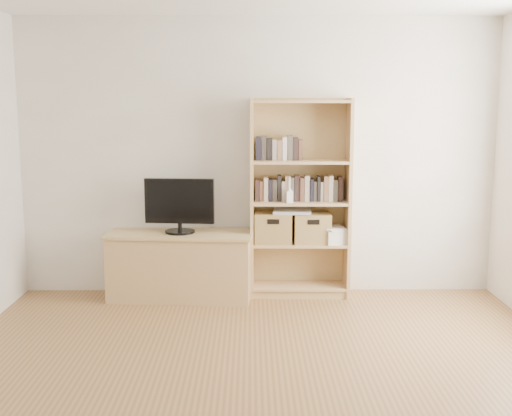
{
  "coord_description": "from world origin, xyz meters",
  "views": [
    {
      "loc": [
        -0.07,
        -3.57,
        1.82
      ],
      "look_at": [
        -0.02,
        1.9,
        0.91
      ],
      "focal_mm": 45.0,
      "sensor_mm": 36.0,
      "label": 1
    }
  ],
  "objects_px": {
    "bookshelf": "(300,199)",
    "television": "(180,206)",
    "basket_left": "(273,227)",
    "basket_right": "(312,228)",
    "laptop": "(292,211)",
    "tv_stand": "(181,267)",
    "baby_monitor": "(290,197)"
  },
  "relations": [
    {
      "from": "bookshelf",
      "to": "basket_left",
      "type": "distance_m",
      "value": 0.37
    },
    {
      "from": "baby_monitor",
      "to": "laptop",
      "type": "relative_size",
      "value": 0.31
    },
    {
      "from": "bookshelf",
      "to": "basket_right",
      "type": "bearing_deg",
      "value": -2.6
    },
    {
      "from": "baby_monitor",
      "to": "laptop",
      "type": "distance_m",
      "value": 0.17
    },
    {
      "from": "basket_left",
      "to": "laptop",
      "type": "height_order",
      "value": "laptop"
    },
    {
      "from": "basket_left",
      "to": "basket_right",
      "type": "height_order",
      "value": "basket_left"
    },
    {
      "from": "television",
      "to": "laptop",
      "type": "relative_size",
      "value": 1.83
    },
    {
      "from": "tv_stand",
      "to": "laptop",
      "type": "height_order",
      "value": "laptop"
    },
    {
      "from": "tv_stand",
      "to": "laptop",
      "type": "bearing_deg",
      "value": 7.76
    },
    {
      "from": "tv_stand",
      "to": "basket_right",
      "type": "height_order",
      "value": "basket_right"
    },
    {
      "from": "baby_monitor",
      "to": "laptop",
      "type": "height_order",
      "value": "baby_monitor"
    },
    {
      "from": "television",
      "to": "bookshelf",
      "type": "bearing_deg",
      "value": 9.46
    },
    {
      "from": "baby_monitor",
      "to": "basket_left",
      "type": "distance_m",
      "value": 0.35
    },
    {
      "from": "tv_stand",
      "to": "baby_monitor",
      "type": "distance_m",
      "value": 1.21
    },
    {
      "from": "basket_left",
      "to": "laptop",
      "type": "bearing_deg",
      "value": -3.27
    },
    {
      "from": "bookshelf",
      "to": "television",
      "type": "relative_size",
      "value": 2.9
    },
    {
      "from": "tv_stand",
      "to": "basket_left",
      "type": "distance_m",
      "value": 0.94
    },
    {
      "from": "bookshelf",
      "to": "baby_monitor",
      "type": "relative_size",
      "value": 17.21
    },
    {
      "from": "television",
      "to": "laptop",
      "type": "bearing_deg",
      "value": 8.68
    },
    {
      "from": "bookshelf",
      "to": "television",
      "type": "xyz_separation_m",
      "value": [
        -1.12,
        -0.08,
        -0.05
      ]
    },
    {
      "from": "bookshelf",
      "to": "television",
      "type": "height_order",
      "value": "bookshelf"
    },
    {
      "from": "television",
      "to": "basket_left",
      "type": "height_order",
      "value": "television"
    },
    {
      "from": "television",
      "to": "laptop",
      "type": "distance_m",
      "value": 1.05
    },
    {
      "from": "basket_right",
      "to": "bookshelf",
      "type": "bearing_deg",
      "value": 175.93
    },
    {
      "from": "bookshelf",
      "to": "basket_left",
      "type": "height_order",
      "value": "bookshelf"
    },
    {
      "from": "bookshelf",
      "to": "basket_right",
      "type": "distance_m",
      "value": 0.3
    },
    {
      "from": "baby_monitor",
      "to": "basket_right",
      "type": "xyz_separation_m",
      "value": [
        0.22,
        0.1,
        -0.31
      ]
    },
    {
      "from": "television",
      "to": "baby_monitor",
      "type": "relative_size",
      "value": 5.94
    },
    {
      "from": "basket_right",
      "to": "tv_stand",
      "type": "bearing_deg",
      "value": -177.34
    },
    {
      "from": "bookshelf",
      "to": "basket_left",
      "type": "relative_size",
      "value": 5.41
    },
    {
      "from": "television",
      "to": "laptop",
      "type": "height_order",
      "value": "television"
    },
    {
      "from": "basket_left",
      "to": "basket_right",
      "type": "relative_size",
      "value": 1.01
    }
  ]
}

